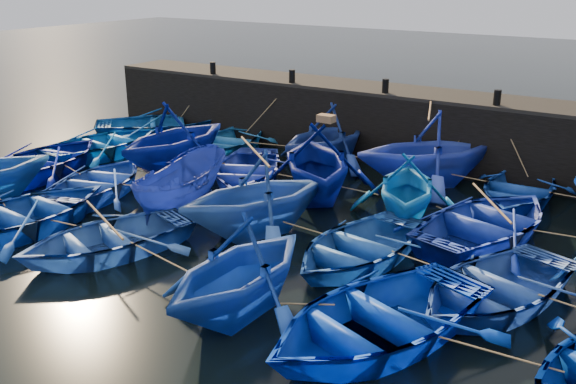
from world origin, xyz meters
The scene contains 31 objects.
ground centered at (0.00, 0.00, 0.00)m, with size 120.00×120.00×0.00m, color black.
quay_wall centered at (0.00, 10.50, 1.25)m, with size 26.00×2.50×2.50m, color black.
quay_top centered at (0.00, 10.50, 2.56)m, with size 26.00×2.50×0.12m, color black.
bollard_0 centered at (-8.00, 9.60, 2.87)m, with size 0.24×0.24×0.50m, color black.
bollard_1 centered at (-4.00, 9.60, 2.87)m, with size 0.24×0.24×0.50m, color black.
bollard_2 centered at (0.00, 9.60, 2.87)m, with size 0.24×0.24×0.50m, color black.
bollard_3 centered at (4.00, 9.60, 2.87)m, with size 0.24×0.24×0.50m, color black.
boat_0 centered at (-9.64, 7.96, 0.56)m, with size 3.87×5.41×1.12m, color #0E4D95.
boat_1 centered at (-5.67, 7.54, 0.46)m, with size 3.20×4.48×0.93m, color #1C62A5.
boat_2 centered at (-1.52, 8.07, 1.15)m, with size 3.77×4.37×2.30m, color navy.
boat_3 centered at (2.36, 7.92, 1.27)m, with size 4.15×4.81×2.53m, color blue.
boat_4 centered at (5.40, 7.81, 0.46)m, with size 3.18×4.45×0.92m, color navy.
boat_6 centered at (-9.31, 4.57, 0.52)m, with size 3.57×4.99×1.03m, color blue.
boat_7 centered at (-5.62, 4.56, 1.27)m, with size 4.17×4.83×2.54m, color navy.
boat_8 centered at (-2.77, 4.83, 0.49)m, with size 3.36×4.70×0.97m, color #2338AD.
boat_9 centered at (-0.02, 4.86, 1.25)m, with size 4.09×4.75×2.50m, color #000E73.
boat_10 centered at (3.03, 4.82, 1.01)m, with size 3.30×3.83×2.01m, color blue.
boat_11 centered at (5.49, 4.49, 0.54)m, with size 3.69×5.16×1.07m, color #172F98.
boat_13 centered at (-9.22, 1.78, 0.54)m, with size 3.72×5.19×1.08m, color #000D77.
boat_14 centered at (-5.93, 1.32, 0.47)m, with size 3.21×4.49×0.93m, color blue.
boat_15 centered at (-2.76, 1.68, 0.80)m, with size 1.57×4.16×1.61m, color navy.
boat_16 centered at (0.07, 1.49, 1.16)m, with size 3.81×4.42×2.32m, color #224A96.
boat_17 centered at (3.25, 1.36, 0.47)m, with size 3.24×4.53×0.94m, color #1C4EA7.
boat_18 centered at (6.65, 1.05, 0.49)m, with size 3.34×4.68×0.97m, color #264A96.
boat_21 centered at (-5.34, -1.80, 0.53)m, with size 3.65×5.10×1.06m, color #113E96.
boat_22 centered at (-2.31, -1.66, 0.47)m, with size 3.24×4.53×0.94m, color blue.
boat_23 centered at (2.34, -2.22, 1.09)m, with size 3.58×4.15×2.19m, color #123B98.
boat_24 centered at (5.16, -1.61, 0.55)m, with size 3.77×5.27×1.09m, color #0331D4.
wooden_crate centered at (0.28, 4.86, 2.61)m, with size 0.51×0.34×0.22m, color brown.
mooring_ropes centered at (-0.09, 5.01, 0.87)m, with size 18.22×11.76×2.10m.
loose_oars centered at (1.40, 3.06, 1.75)m, with size 10.06×11.66×1.65m.
Camera 1 is at (9.66, -11.56, 6.88)m, focal length 40.00 mm.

